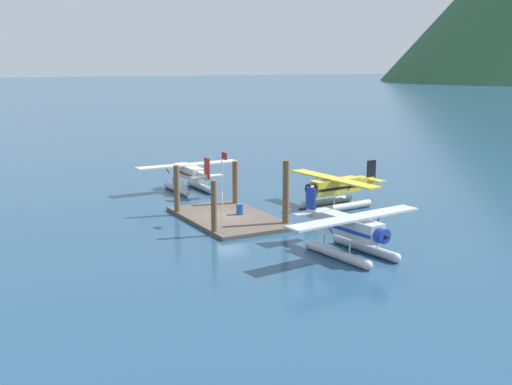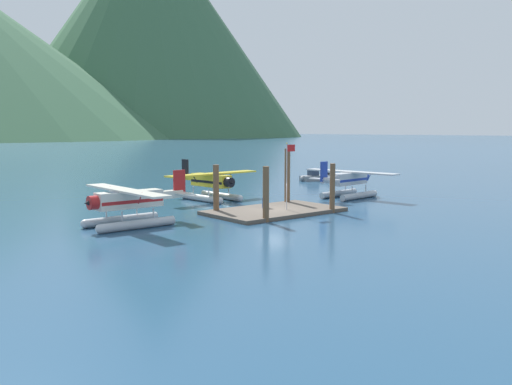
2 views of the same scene
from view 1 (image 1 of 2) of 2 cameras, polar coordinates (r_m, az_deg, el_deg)
ground_plane at (r=50.60m, az=-2.48°, el=-2.48°), size 1200.00×1200.00×0.00m
dock_platform at (r=50.57m, az=-2.48°, el=-2.31°), size 11.04×6.43×0.30m
piling_near_left at (r=52.09m, az=-7.20°, el=0.20°), size 0.48×0.48×4.17m
piling_near_right at (r=45.58m, az=-3.84°, el=-1.42°), size 0.44×0.44×4.09m
piling_far_left at (r=54.84m, az=-1.90°, el=0.78°), size 0.48×0.48×4.03m
piling_far_right at (r=47.88m, az=2.73°, el=-0.13°), size 0.51×0.51×5.15m
flagpole at (r=48.82m, az=-3.04°, el=1.51°), size 0.95×0.10×5.51m
fuel_drum at (r=50.94m, az=-1.49°, el=-1.52°), size 0.62×0.62×0.88m
seaplane_cream_port_fwd at (r=61.88m, az=-6.08°, el=1.55°), size 7.98×10.41×3.84m
seaplane_silver_stbd_fwd at (r=41.30m, az=8.69°, el=-3.58°), size 7.96×10.49×3.84m
seaplane_yellow_bow_centre at (r=54.81m, az=7.20°, el=0.22°), size 10.48×7.97×3.84m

